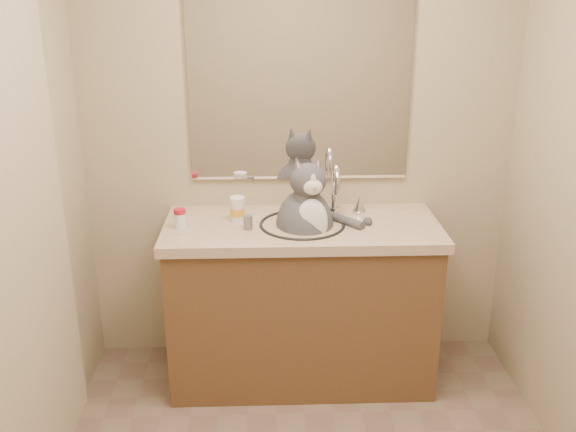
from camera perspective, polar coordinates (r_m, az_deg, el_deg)
The scene contains 8 objects.
room at distance 2.09m, azimuth 2.81°, elevation -1.01°, with size 2.22×2.52×2.42m.
vanity at distance 3.28m, azimuth 1.20°, elevation -7.32°, with size 1.34×0.59×1.12m.
mirror at distance 3.23m, azimuth 1.05°, elevation 11.08°, with size 1.10×0.02×0.90m, color white.
shower_curtain at distance 2.41m, azimuth -23.30°, elevation -4.16°, with size 0.02×1.30×1.93m.
cat at distance 3.09m, azimuth 1.61°, elevation -0.46°, with size 0.46×0.37×0.56m.
pill_bottle_redcap at distance 3.08m, azimuth -9.58°, elevation -0.22°, with size 0.07×0.07×0.10m.
pill_bottle_orange at distance 3.14m, azimuth -4.51°, elevation 0.57°, with size 0.09×0.09×0.12m.
grey_canister at distance 3.04m, azimuth -3.58°, elevation -0.56°, with size 0.04×0.04×0.07m.
Camera 1 is at (-0.17, -1.95, 1.95)m, focal length 40.00 mm.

